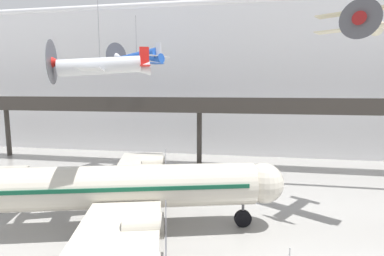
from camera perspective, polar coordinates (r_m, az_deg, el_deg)
name	(u,v)px	position (r m, az deg, el deg)	size (l,w,h in m)	color
hangar_back_wall	(206,80)	(48.30, 2.78, 9.11)	(140.00, 3.00, 23.55)	white
mezzanine_walkway	(198,109)	(40.03, 1.20, 3.58)	(110.00, 3.20, 9.33)	#38332D
ceiling_truss_beam	(188,3)	(34.14, -0.72, 22.69)	(120.00, 0.60, 0.60)	silver
airliner_silver_main	(118,188)	(22.69, -13.85, -10.98)	(24.53, 28.43, 9.34)	beige
suspended_plane_silver_racer	(100,66)	(23.96, -17.06, 11.16)	(7.74, 8.99, 8.26)	silver
suspended_plane_blue_trainer	(137,58)	(37.85, -10.49, 12.95)	(8.15, 9.34, 6.25)	#1E4CAD
suspended_plane_cream_biplane	(370,21)	(27.55, 30.73, 17.07)	(7.18, 6.51, 5.21)	beige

